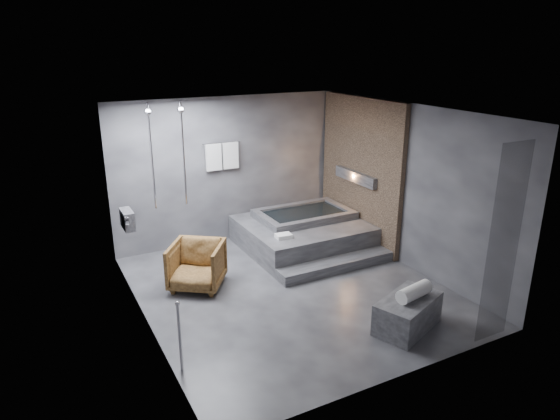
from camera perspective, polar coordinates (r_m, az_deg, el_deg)
room at (r=7.78m, az=3.01°, el=3.70°), size 5.00×5.04×2.82m
tub_deck at (r=9.55m, az=2.56°, el=-2.78°), size 2.20×2.00×0.50m
tub_step at (r=8.70m, az=6.47°, el=-6.26°), size 2.20×0.36×0.18m
concrete_bench at (r=7.16m, az=14.38°, el=-11.36°), size 1.13×0.87×0.45m
driftwood_chair at (r=8.07m, az=-9.49°, el=-6.26°), size 1.12×1.13×0.75m
rolled_towel at (r=7.03m, az=15.08°, el=-9.02°), size 0.58×0.30×0.20m
deck_towel at (r=8.68m, az=0.41°, el=-2.99°), size 0.29×0.22×0.07m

